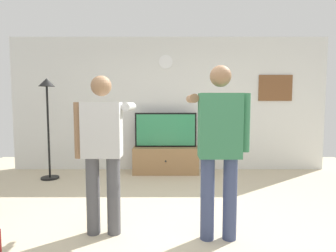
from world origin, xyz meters
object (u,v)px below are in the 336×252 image
Objects in this scene: framed_picture at (276,88)px; person_standing_nearer_lamp at (103,146)px; tv_stand at (166,160)px; floor_lamp at (48,108)px; television at (166,130)px; wall_clock at (166,62)px; person_standing_nearer_couch at (220,142)px.

framed_picture is 0.41× the size of person_standing_nearer_lamp.
framed_picture is (2.22, 0.30, 1.42)m from tv_stand.
television is at bearing 12.35° from floor_lamp.
framed_picture reaches higher than floor_lamp.
floor_lamp is at bearing -161.52° from wall_clock.
framed_picture reaches higher than tv_stand.
person_standing_nearer_lamp reaches higher than tv_stand.
floor_lamp is (-4.34, -0.71, -0.38)m from framed_picture.
floor_lamp is 2.62m from person_standing_nearer_lamp.
wall_clock is at bearing 77.35° from person_standing_nearer_lamp.
tv_stand is at bearing -172.44° from framed_picture.
wall_clock is (0.00, 0.24, 1.35)m from television.
television is 0.69× the size of person_standing_nearer_couch.
floor_lamp is at bearing 124.73° from person_standing_nearer_lamp.
wall_clock is 2.28m from framed_picture.
person_standing_nearer_couch is (0.56, -2.96, -1.21)m from wall_clock.
tv_stand is 2.66m from framed_picture.
tv_stand is 2.39m from floor_lamp.
person_standing_nearer_couch is at bearing -119.37° from framed_picture.
wall_clock is 3.24m from person_standing_nearer_couch.
framed_picture is 0.39× the size of person_standing_nearer_couch.
person_standing_nearer_couch is (0.56, -2.67, 0.74)m from tv_stand.
framed_picture is 3.47m from person_standing_nearer_couch.
floor_lamp is (-2.11, -0.42, 1.04)m from tv_stand.
floor_lamp is (-2.11, -0.71, -0.90)m from wall_clock.
person_standing_nearer_lamp is (-0.64, -2.59, 0.09)m from television.
person_standing_nearer_couch is (2.67, -2.25, -0.30)m from floor_lamp.
framed_picture is 4.10m from person_standing_nearer_lamp.
tv_stand is 2.82m from person_standing_nearer_couch.
floor_lamp is 1.04× the size of person_standing_nearer_couch.
floor_lamp is at bearing -170.69° from framed_picture.
tv_stand is at bearing 101.80° from person_standing_nearer_couch.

